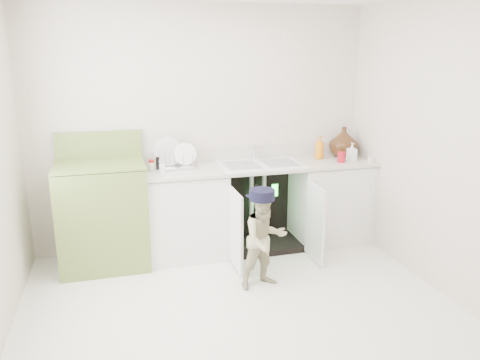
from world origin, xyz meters
name	(u,v)px	position (x,y,z in m)	size (l,w,h in m)	color
ground	(241,309)	(0.00, 0.00, 0.00)	(3.50, 3.50, 0.00)	silver
room_shell	(241,159)	(0.00, 0.00, 1.25)	(6.00, 5.50, 1.26)	beige
counter_run	(263,203)	(0.58, 1.21, 0.48)	(2.44, 1.02, 1.23)	white
avocado_stove	(103,213)	(-1.05, 1.18, 0.52)	(0.82, 0.65, 1.27)	olive
repair_worker	(265,238)	(0.31, 0.34, 0.45)	(0.55, 0.73, 0.89)	tan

